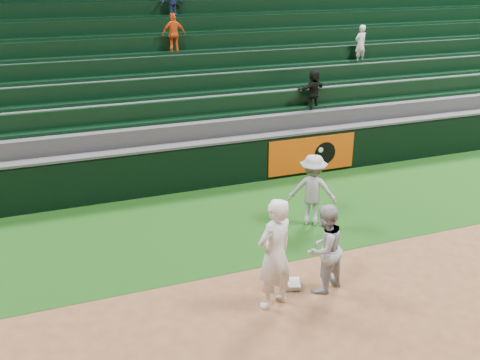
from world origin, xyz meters
name	(u,v)px	position (x,y,z in m)	size (l,w,h in m)	color
ground	(291,290)	(0.00, 0.00, 0.00)	(70.00, 70.00, 0.00)	brown
foul_grass	(235,221)	(0.00, 3.00, 0.00)	(36.00, 4.20, 0.01)	#11380E
first_base	(290,284)	(0.04, 0.13, 0.04)	(0.35, 0.35, 0.08)	white
first_baseman	(274,254)	(-0.49, -0.30, 1.00)	(0.73, 0.48, 2.00)	white
baserunner	(324,248)	(0.53, -0.16, 0.83)	(0.81, 0.63, 1.66)	#A9ACB4
base_coach	(312,190)	(1.58, 2.28, 0.83)	(1.06, 0.61, 1.64)	#A8ABB6
field_wall	(207,164)	(0.03, 5.20, 0.63)	(36.00, 0.45, 1.25)	black
stadium_seating	(170,94)	(0.00, 8.97, 1.70)	(36.00, 5.95, 5.09)	#363638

